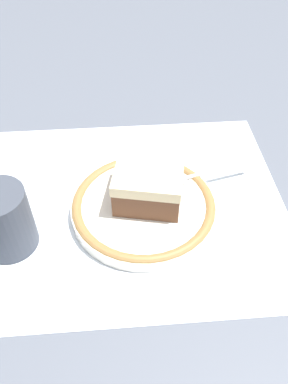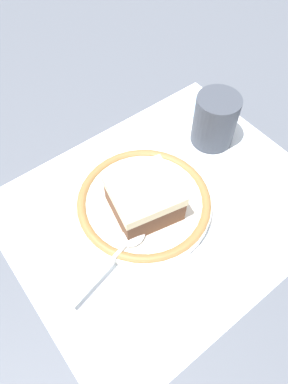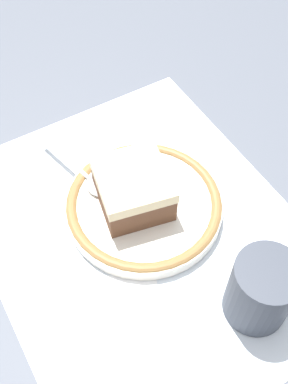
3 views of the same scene
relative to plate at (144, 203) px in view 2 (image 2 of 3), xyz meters
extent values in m
plane|color=#4C515B|center=(-0.02, 0.02, -0.01)|extent=(2.40, 2.40, 0.00)
cube|color=silver|center=(-0.02, 0.02, -0.01)|extent=(0.41, 0.33, 0.00)
cylinder|color=silver|center=(0.00, 0.00, 0.00)|extent=(0.18, 0.18, 0.02)
torus|color=olive|center=(0.00, 0.00, 0.00)|extent=(0.18, 0.18, 0.01)
cube|color=brown|center=(0.01, 0.01, 0.02)|extent=(0.09, 0.09, 0.03)
cube|color=beige|center=(0.01, 0.01, 0.05)|extent=(0.09, 0.09, 0.01)
ellipsoid|color=silver|center=(0.04, 0.03, 0.01)|extent=(0.04, 0.03, 0.01)
cylinder|color=silver|center=(0.11, 0.05, 0.01)|extent=(0.09, 0.03, 0.01)
cylinder|color=#383D47|center=(-0.16, -0.04, 0.03)|extent=(0.06, 0.06, 0.08)
cylinder|color=silver|center=(-0.16, -0.04, 0.00)|extent=(0.06, 0.06, 0.03)
cube|color=white|center=(-0.10, 0.10, -0.01)|extent=(0.14, 0.14, 0.00)
cube|color=#8CB2E0|center=(-0.19, -0.10, -0.01)|extent=(0.05, 0.06, 0.01)
camera|label=1|loc=(-0.03, -0.32, 0.36)|focal=36.22mm
camera|label=2|loc=(0.15, 0.20, 0.40)|focal=32.99mm
camera|label=3|loc=(-0.26, 0.16, 0.45)|focal=44.18mm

